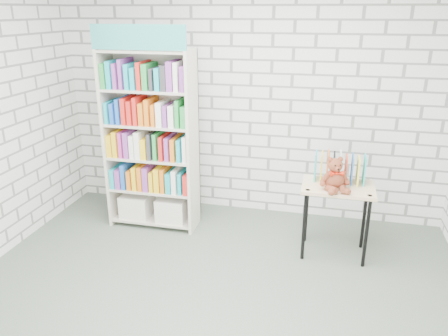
# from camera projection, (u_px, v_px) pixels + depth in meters

# --- Properties ---
(ground) EXTENTS (4.50, 4.50, 0.00)m
(ground) POSITION_uv_depth(u_px,v_px,m) (207.00, 306.00, 3.70)
(ground) COLOR #4B584A
(ground) RESTS_ON ground
(room_shell) EXTENTS (4.52, 4.02, 2.81)m
(room_shell) POSITION_uv_depth(u_px,v_px,m) (203.00, 97.00, 3.09)
(room_shell) COLOR silver
(room_shell) RESTS_ON ground
(bookshelf) EXTENTS (1.00, 0.39, 2.23)m
(bookshelf) POSITION_uv_depth(u_px,v_px,m) (151.00, 140.00, 4.80)
(bookshelf) COLOR beige
(bookshelf) RESTS_ON ground
(display_table) EXTENTS (0.70, 0.49, 0.75)m
(display_table) POSITION_uv_depth(u_px,v_px,m) (337.00, 196.00, 4.29)
(display_table) COLOR #D7AF81
(display_table) RESTS_ON ground
(table_books) EXTENTS (0.49, 0.22, 0.29)m
(table_books) POSITION_uv_depth(u_px,v_px,m) (340.00, 168.00, 4.31)
(table_books) COLOR #28AEAC
(table_books) RESTS_ON display_table
(teddy_bear) EXTENTS (0.30, 0.29, 0.32)m
(teddy_bear) POSITION_uv_depth(u_px,v_px,m) (335.00, 177.00, 4.13)
(teddy_bear) COLOR brown
(teddy_bear) RESTS_ON display_table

